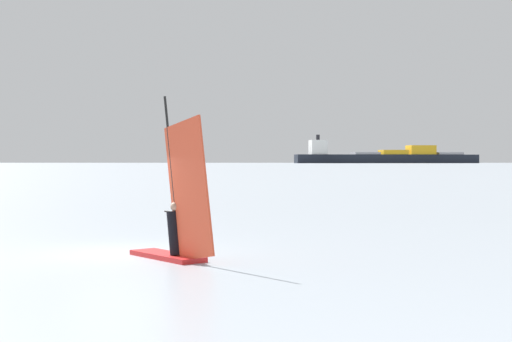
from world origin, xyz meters
TOP-DOWN VIEW (x-y plane):
  - ground_plane at (0.00, 0.00)m, footprint 4000.00×4000.00m
  - windsurfer at (1.68, -1.16)m, footprint 2.49×2.53m
  - cargo_ship at (71.60, 808.85)m, footprint 207.56×68.48m

SIDE VIEW (x-z plane):
  - ground_plane at x=0.00m, z-range 0.00..0.00m
  - windsurfer at x=1.68m, z-range -1.06..2.91m
  - cargo_ship at x=71.60m, z-range -8.23..23.42m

